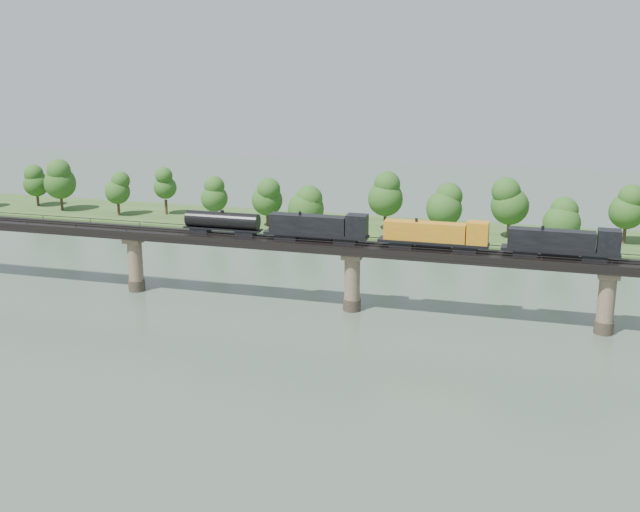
# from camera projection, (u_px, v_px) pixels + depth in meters

# --- Properties ---
(ground) EXTENTS (400.00, 400.00, 0.00)m
(ground) POSITION_uv_depth(u_px,v_px,m) (298.00, 381.00, 106.53)
(ground) COLOR #3D4E3F
(ground) RESTS_ON ground
(far_bank) EXTENTS (300.00, 24.00, 1.60)m
(far_bank) POSITION_uv_depth(u_px,v_px,m) (408.00, 232.00, 185.23)
(far_bank) COLOR #315220
(far_bank) RESTS_ON ground
(bridge) EXTENTS (236.00, 30.00, 11.50)m
(bridge) POSITION_uv_depth(u_px,v_px,m) (352.00, 279.00, 132.96)
(bridge) COLOR #473A2D
(bridge) RESTS_ON ground
(bridge_superstructure) EXTENTS (220.00, 4.90, 0.75)m
(bridge_superstructure) POSITION_uv_depth(u_px,v_px,m) (353.00, 242.00, 131.30)
(bridge_superstructure) COLOR black
(bridge_superstructure) RESTS_ON bridge
(far_treeline) EXTENTS (289.06, 17.54, 13.60)m
(far_treeline) POSITION_uv_depth(u_px,v_px,m) (370.00, 200.00, 181.15)
(far_treeline) COLOR #382619
(far_treeline) RESTS_ON far_bank
(freight_train) EXTENTS (71.24, 2.78, 4.90)m
(freight_train) POSITION_uv_depth(u_px,v_px,m) (394.00, 233.00, 128.95)
(freight_train) COLOR black
(freight_train) RESTS_ON bridge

